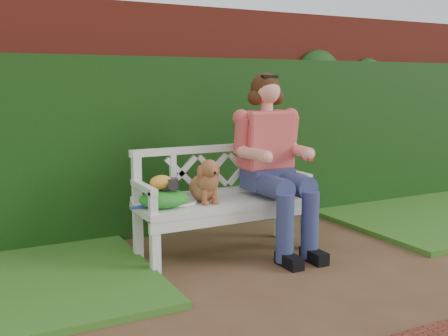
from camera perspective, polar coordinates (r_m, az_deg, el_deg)
name	(u,v)px	position (r m, az deg, el deg)	size (l,w,h in m)	color
ground	(318,276)	(4.15, 10.23, -11.50)	(60.00, 60.00, 0.00)	#4F331F
brick_wall	(210,118)	(5.52, -1.53, 5.52)	(10.00, 0.30, 2.20)	maroon
ivy_hedge	(220,143)	(5.35, -0.49, 2.71)	(10.00, 0.18, 1.70)	#13450C
grass_right	(442,212)	(6.38, 22.61, -4.47)	(2.60, 2.00, 0.05)	#265F1D
garden_bench	(224,226)	(4.53, 0.00, -6.38)	(1.58, 0.60, 0.48)	white
seated_woman	(269,159)	(4.60, 4.94, 0.95)	(0.67, 0.90, 1.60)	#D34069
dog	(205,180)	(4.33, -2.11, -1.30)	(0.25, 0.34, 0.37)	#94593A
tennis_racket	(176,203)	(4.29, -5.27, -3.81)	(0.59, 0.25, 0.03)	white
green_bag	(164,198)	(4.21, -6.52, -3.31)	(0.41, 0.31, 0.14)	#338944
camera_item	(169,184)	(4.20, -5.96, -1.74)	(0.13, 0.10, 0.09)	#252525
baseball_glove	(161,182)	(4.19, -6.85, -1.57)	(0.19, 0.14, 0.12)	orange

